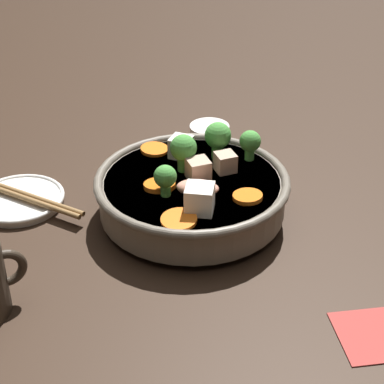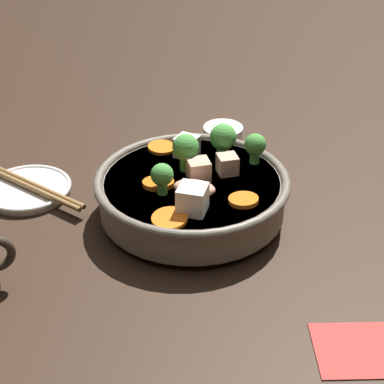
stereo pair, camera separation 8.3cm
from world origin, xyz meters
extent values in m
plane|color=black|center=(0.00, 0.00, 0.00)|extent=(3.00, 3.00, 0.00)
cylinder|color=slate|center=(0.00, 0.00, 0.01)|extent=(0.13, 0.13, 0.01)
cylinder|color=slate|center=(0.00, 0.00, 0.03)|extent=(0.24, 0.24, 0.04)
torus|color=#685F52|center=(0.00, 0.00, 0.05)|extent=(0.25, 0.25, 0.01)
cylinder|color=brown|center=(0.00, 0.00, 0.04)|extent=(0.23, 0.23, 0.02)
cylinder|color=orange|center=(0.05, -0.07, 0.06)|extent=(0.05, 0.05, 0.01)
cylinder|color=orange|center=(-0.04, 0.00, 0.06)|extent=(0.05, 0.05, 0.01)
cylinder|color=orange|center=(-0.02, 0.09, 0.06)|extent=(0.05, 0.05, 0.01)
cylinder|color=orange|center=(-0.05, -0.08, 0.06)|extent=(0.06, 0.06, 0.01)
cylinder|color=#59B84C|center=(0.00, 0.03, 0.07)|extent=(0.02, 0.02, 0.02)
sphere|color=#47933D|center=(0.00, 0.03, 0.09)|extent=(0.03, 0.03, 0.03)
cylinder|color=#59B84C|center=(0.09, 0.02, 0.06)|extent=(0.01, 0.01, 0.02)
sphere|color=#47933D|center=(0.09, 0.02, 0.08)|extent=(0.03, 0.03, 0.03)
cylinder|color=#59B84C|center=(0.06, 0.04, 0.07)|extent=(0.02, 0.02, 0.02)
sphere|color=#47933D|center=(0.06, 0.04, 0.09)|extent=(0.04, 0.04, 0.04)
cylinder|color=#59B84C|center=(-0.04, -0.02, 0.06)|extent=(0.01, 0.01, 0.02)
sphere|color=#47933D|center=(-0.04, -0.02, 0.08)|extent=(0.03, 0.03, 0.03)
cube|color=silver|center=(-0.02, -0.07, 0.07)|extent=(0.05, 0.05, 0.03)
cube|color=tan|center=(0.01, 0.00, 0.07)|extent=(0.03, 0.03, 0.03)
cube|color=tan|center=(0.05, 0.01, 0.07)|extent=(0.03, 0.03, 0.02)
cube|color=silver|center=(0.01, 0.06, 0.07)|extent=(0.04, 0.04, 0.03)
ellipsoid|color=#EA9E84|center=(-0.01, -0.03, 0.06)|extent=(0.06, 0.05, 0.02)
cylinder|color=white|center=(-0.20, 0.12, 0.01)|extent=(0.12, 0.12, 0.01)
torus|color=white|center=(-0.20, 0.12, 0.01)|extent=(0.12, 0.12, 0.01)
cylinder|color=white|center=(0.09, 0.15, 0.02)|extent=(0.06, 0.06, 0.05)
cylinder|color=brown|center=(0.09, 0.15, 0.04)|extent=(0.05, 0.05, 0.00)
torus|color=#33281E|center=(-0.25, -0.07, 0.05)|extent=(0.05, 0.01, 0.05)
cylinder|color=olive|center=(-0.20, 0.12, 0.02)|extent=(0.13, 0.17, 0.01)
cylinder|color=olive|center=(-0.21, 0.12, 0.02)|extent=(0.13, 0.17, 0.01)
camera|label=1|loc=(-0.28, -0.65, 0.48)|focal=60.00mm
camera|label=2|loc=(-0.20, -0.67, 0.48)|focal=60.00mm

